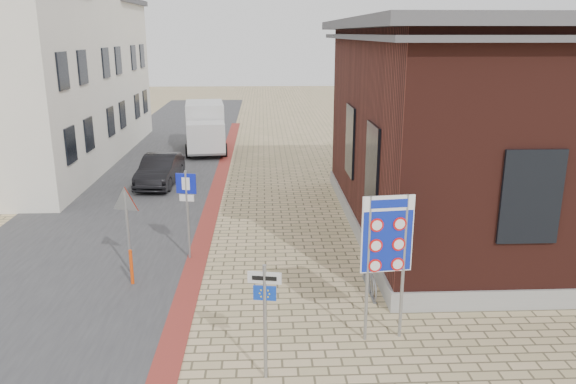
{
  "coord_description": "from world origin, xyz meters",
  "views": [
    {
      "loc": [
        -0.03,
        -10.89,
        6.36
      ],
      "look_at": [
        0.63,
        3.75,
        2.2
      ],
      "focal_mm": 35.0,
      "sensor_mm": 36.0,
      "label": 1
    }
  ],
  "objects_px": {
    "border_sign": "(387,237)",
    "parking_sign": "(187,199)",
    "essen_sign": "(265,305)",
    "box_truck": "(205,127)",
    "bollard": "(131,267)",
    "sedan": "(160,170)"
  },
  "relations": [
    {
      "from": "border_sign",
      "to": "parking_sign",
      "type": "xyz_separation_m",
      "value": [
        -4.72,
        4.66,
        -0.51
      ]
    },
    {
      "from": "essen_sign",
      "to": "parking_sign",
      "type": "bearing_deg",
      "value": 120.02
    },
    {
      "from": "box_truck",
      "to": "border_sign",
      "type": "relative_size",
      "value": 1.63
    },
    {
      "from": "parking_sign",
      "to": "bollard",
      "type": "relative_size",
      "value": 2.75
    },
    {
      "from": "box_truck",
      "to": "sedan",
      "type": "bearing_deg",
      "value": -106.49
    },
    {
      "from": "border_sign",
      "to": "bollard",
      "type": "distance_m",
      "value": 6.94
    },
    {
      "from": "box_truck",
      "to": "border_sign",
      "type": "xyz_separation_m",
      "value": [
        5.72,
        -20.22,
        0.96
      ]
    },
    {
      "from": "sedan",
      "to": "parking_sign",
      "type": "relative_size",
      "value": 1.5
    },
    {
      "from": "sedan",
      "to": "parking_sign",
      "type": "xyz_separation_m",
      "value": [
        2.28,
        -8.41,
        1.16
      ]
    },
    {
      "from": "sedan",
      "to": "box_truck",
      "type": "xyz_separation_m",
      "value": [
        1.28,
        7.14,
        0.71
      ]
    },
    {
      "from": "box_truck",
      "to": "parking_sign",
      "type": "relative_size",
      "value": 1.98
    },
    {
      "from": "parking_sign",
      "to": "bollard",
      "type": "distance_m",
      "value": 2.51
    },
    {
      "from": "bollard",
      "to": "box_truck",
      "type": "bearing_deg",
      "value": 89.06
    },
    {
      "from": "sedan",
      "to": "bollard",
      "type": "distance_m",
      "value": 10.16
    },
    {
      "from": "sedan",
      "to": "box_truck",
      "type": "bearing_deg",
      "value": 83.47
    },
    {
      "from": "parking_sign",
      "to": "box_truck",
      "type": "bearing_deg",
      "value": 105.89
    },
    {
      "from": "sedan",
      "to": "parking_sign",
      "type": "bearing_deg",
      "value": -71.16
    },
    {
      "from": "essen_sign",
      "to": "bollard",
      "type": "height_order",
      "value": "essen_sign"
    },
    {
      "from": "essen_sign",
      "to": "bollard",
      "type": "xyz_separation_m",
      "value": [
        -3.47,
        4.3,
        -1.05
      ]
    },
    {
      "from": "parking_sign",
      "to": "sedan",
      "type": "bearing_deg",
      "value": 117.4
    },
    {
      "from": "border_sign",
      "to": "essen_sign",
      "type": "relative_size",
      "value": 1.38
    },
    {
      "from": "bollard",
      "to": "essen_sign",
      "type": "bearing_deg",
      "value": -51.11
    }
  ]
}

